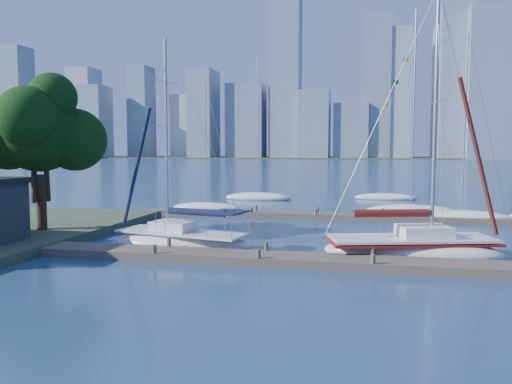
# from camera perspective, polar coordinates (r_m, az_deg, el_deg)

# --- Properties ---
(ground) EXTENTS (700.00, 700.00, 0.00)m
(ground) POSITION_cam_1_polar(r_m,az_deg,el_deg) (23.45, 0.75, -8.08)
(ground) COLOR navy
(ground) RESTS_ON ground
(near_dock) EXTENTS (26.00, 2.00, 0.40)m
(near_dock) POSITION_cam_1_polar(r_m,az_deg,el_deg) (23.41, 0.75, -7.60)
(near_dock) COLOR #4D4238
(near_dock) RESTS_ON ground
(far_dock) EXTENTS (30.00, 1.80, 0.36)m
(far_dock) POSITION_cam_1_polar(r_m,az_deg,el_deg) (38.82, 8.43, -2.73)
(far_dock) COLOR #4D4238
(far_dock) RESTS_ON ground
(far_shore) EXTENTS (800.00, 100.00, 1.50)m
(far_shore) POSITION_cam_1_polar(r_m,az_deg,el_deg) (342.47, 11.62, 3.81)
(far_shore) COLOR #38472D
(far_shore) RESTS_ON ground
(tree) EXTENTS (7.10, 6.49, 9.67)m
(tree) POSITION_cam_1_polar(r_m,az_deg,el_deg) (32.23, -23.54, 6.78)
(tree) COLOR #302115
(tree) RESTS_ON ground
(sailboat_navy) EXTENTS (8.08, 4.09, 11.60)m
(sailboat_navy) POSITION_cam_1_polar(r_m,az_deg,el_deg) (26.99, -8.46, -4.42)
(sailboat_navy) COLOR white
(sailboat_navy) RESTS_ON ground
(sailboat_maroon) EXTENTS (8.91, 4.91, 13.44)m
(sailboat_maroon) POSITION_cam_1_polar(r_m,az_deg,el_deg) (25.55, 17.40, -4.86)
(sailboat_maroon) COLOR white
(sailboat_maroon) RESTS_ON ground
(bg_boat_0) EXTENTS (6.37, 4.23, 11.61)m
(bg_boat_0) POSITION_cam_1_polar(r_m,az_deg,el_deg) (44.13, -5.71, -1.73)
(bg_boat_0) COLOR white
(bg_boat_0) RESTS_ON ground
(bg_boat_3) EXTENTS (7.71, 3.92, 16.77)m
(bg_boat_3) POSITION_cam_1_polar(r_m,az_deg,el_deg) (42.29, 17.31, -2.07)
(bg_boat_3) COLOR white
(bg_boat_3) RESTS_ON ground
(bg_boat_4) EXTENTS (7.44, 4.98, 14.15)m
(bg_boat_4) POSITION_cam_1_polar(r_m,az_deg,el_deg) (40.19, 22.46, -2.63)
(bg_boat_4) COLOR white
(bg_boat_4) RESTS_ON ground
(bg_boat_6) EXTENTS (7.21, 2.90, 15.23)m
(bg_boat_6) POSITION_cam_1_polar(r_m,az_deg,el_deg) (52.87, 0.21, -0.55)
(bg_boat_6) COLOR white
(bg_boat_6) RESTS_ON ground
(bg_boat_7) EXTENTS (6.55, 2.29, 10.72)m
(bg_boat_7) POSITION_cam_1_polar(r_m,az_deg,el_deg) (54.97, 14.56, -0.58)
(bg_boat_7) COLOR white
(bg_boat_7) RESTS_ON ground
(skyline) EXTENTS (503.57, 51.31, 118.05)m
(skyline) POSITION_cam_1_polar(r_m,az_deg,el_deg) (314.47, 15.16, 10.22)
(skyline) COLOR gray
(skyline) RESTS_ON ground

